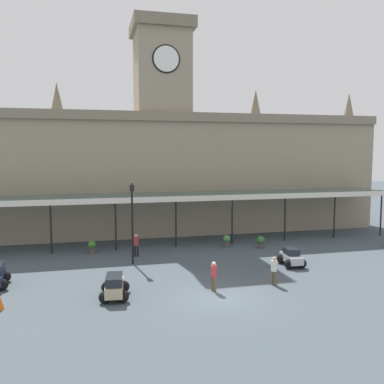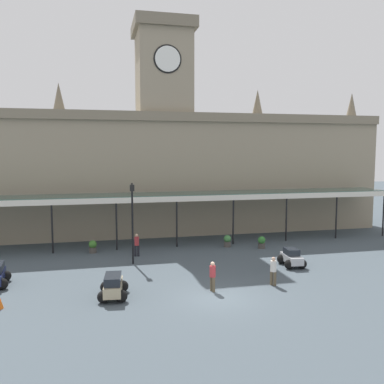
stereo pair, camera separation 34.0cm
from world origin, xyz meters
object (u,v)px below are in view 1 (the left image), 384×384
Objects in this scene: car_beige_estate at (115,287)px; traffic_cone at (0,302)px; planter_near_kerb at (261,242)px; pedestrian_near_entrance at (274,270)px; car_silver_sedan at (291,258)px; pedestrian_crossing_forecourt at (214,275)px; planter_by_canopy at (92,247)px; victorian_lamppost at (132,215)px; pedestrian_beside_cars at (136,244)px; planter_forecourt_centre at (227,241)px.

traffic_cone is at bearing -176.96° from car_beige_estate.
planter_near_kerb reaches higher than traffic_cone.
pedestrian_near_entrance is at bearing 1.03° from traffic_cone.
traffic_cone is at bearing -168.12° from car_silver_sedan.
car_beige_estate is 2.43× the size of planter_near_kerb.
pedestrian_crossing_forecourt and pedestrian_near_entrance have the same top height.
pedestrian_near_entrance is at bearing -44.41° from planter_by_canopy.
pedestrian_near_entrance is 14.61m from traffic_cone.
victorian_lamppost is 10.99m from planter_near_kerb.
pedestrian_crossing_forecourt is at bearing 0.30° from traffic_cone.
planter_by_canopy is (-10.27, 10.06, -0.42)m from pedestrian_near_entrance.
car_beige_estate is 1.39× the size of pedestrian_beside_cars.
pedestrian_crossing_forecourt reaches higher than car_silver_sedan.
pedestrian_crossing_forecourt is 1.74× the size of planter_near_kerb.
pedestrian_crossing_forecourt is 10.93m from traffic_cone.
victorian_lamppost is at bearing 76.28° from car_beige_estate.
car_silver_sedan is 5.17m from planter_near_kerb.
car_silver_sedan is 0.38× the size of victorian_lamppost.
planter_by_canopy is (-3.18, 1.75, -0.42)m from pedestrian_beside_cars.
pedestrian_near_entrance is (3.69, 0.21, 0.00)m from pedestrian_crossing_forecourt.
victorian_lamppost is 10.16m from traffic_cone.
victorian_lamppost reaches higher than car_silver_sedan.
car_silver_sedan reaches higher than traffic_cone.
planter_near_kerb is at bearing 53.41° from pedestrian_crossing_forecourt.
pedestrian_crossing_forecourt is at bearing -151.05° from car_silver_sedan.
pedestrian_near_entrance reaches higher than planter_near_kerb.
traffic_cone is at bearing -179.70° from pedestrian_crossing_forecourt.
pedestrian_near_entrance is 2.29× the size of traffic_cone.
car_beige_estate is 3.19× the size of traffic_cone.
pedestrian_near_entrance reaches higher than planter_forecourt_centre.
car_silver_sedan is at bearing 11.88° from traffic_cone.
victorian_lamppost reaches higher than planter_near_kerb.
pedestrian_crossing_forecourt is 3.69m from pedestrian_near_entrance.
pedestrian_beside_cars reaches higher than planter_by_canopy.
pedestrian_beside_cars is 2.29× the size of traffic_cone.
traffic_cone is at bearing -136.95° from victorian_lamppost.
car_silver_sedan reaches higher than planter_forecourt_centre.
traffic_cone is (-7.08, -6.61, -3.06)m from victorian_lamppost.
car_beige_estate is 7.11m from victorian_lamppost.
victorian_lamppost is (-10.37, 2.94, 2.92)m from car_silver_sedan.
pedestrian_near_entrance reaches higher than planter_by_canopy.
car_silver_sedan is (11.91, 3.38, -0.06)m from car_beige_estate.
traffic_cone is 17.94m from planter_forecourt_centre.
pedestrian_crossing_forecourt is 8.00m from victorian_lamppost.
pedestrian_crossing_forecourt is at bearing -126.59° from planter_near_kerb.
car_silver_sedan reaches higher than planter_near_kerb.
planter_by_canopy is 10.61m from planter_forecourt_centre.
planter_near_kerb is (-0.02, 5.17, -0.01)m from car_silver_sedan.
pedestrian_near_entrance is at bearing -49.54° from pedestrian_beside_cars.
pedestrian_near_entrance is (-2.85, -3.41, 0.41)m from car_silver_sedan.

